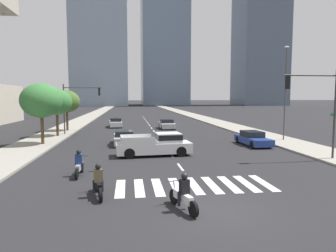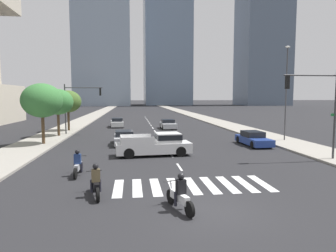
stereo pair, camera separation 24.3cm
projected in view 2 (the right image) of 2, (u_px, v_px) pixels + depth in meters
name	position (u px, v px, depth m)	size (l,w,h in m)	color
ground_plane	(209.00, 210.00, 11.68)	(800.00, 800.00, 0.00)	#232326
sidewalk_east	(236.00, 127.00, 42.71)	(4.00, 260.00, 0.15)	gray
sidewalk_west	(65.00, 130.00, 39.95)	(4.00, 260.00, 0.15)	gray
crosswalk_near	(192.00, 185.00, 14.92)	(7.65, 2.96, 0.01)	silver
lane_divider_center	(153.00, 128.00, 42.59)	(0.14, 50.00, 0.01)	silver
motorcycle_lead	(78.00, 165.00, 16.76)	(0.70, 2.14, 1.49)	black
motorcycle_trailing	(96.00, 183.00, 13.26)	(0.77, 2.12, 1.49)	black
motorcycle_third	(180.00, 196.00, 11.61)	(0.97, 2.09, 1.49)	black
pickup_truck	(157.00, 145.00, 22.57)	(5.67, 2.37, 1.67)	silver
sedan_silver_0	(124.00, 138.00, 27.79)	(1.97, 4.51, 1.29)	#B7BABF
sedan_blue_1	(253.00, 139.00, 27.33)	(1.92, 4.70, 1.26)	navy
sedan_white_2	(117.00, 123.00, 43.91)	(2.04, 4.34, 1.33)	silver
sedan_silver_3	(168.00, 124.00, 41.63)	(2.01, 4.30, 1.27)	#B7BABF
traffic_signal_near	(317.00, 99.00, 20.23)	(4.05, 0.28, 6.03)	#333335
traffic_signal_far	(79.00, 100.00, 34.66)	(4.52, 0.28, 5.66)	#333335
street_lamp_east	(286.00, 87.00, 29.27)	(0.50, 0.24, 9.07)	#3F3F42
street_tree_nearest	(42.00, 101.00, 26.99)	(3.59, 3.59, 5.42)	#4C3823
street_tree_second	(58.00, 102.00, 32.74)	(3.27, 3.27, 5.07)	#4C3823
street_tree_third	(68.00, 102.00, 38.02)	(3.26, 3.26, 5.03)	#4C3823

